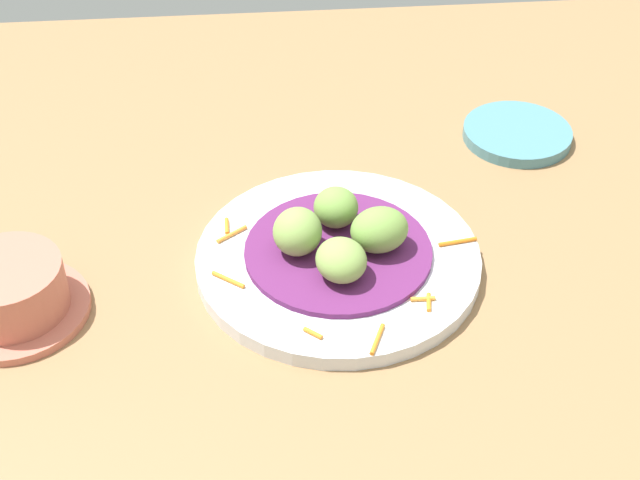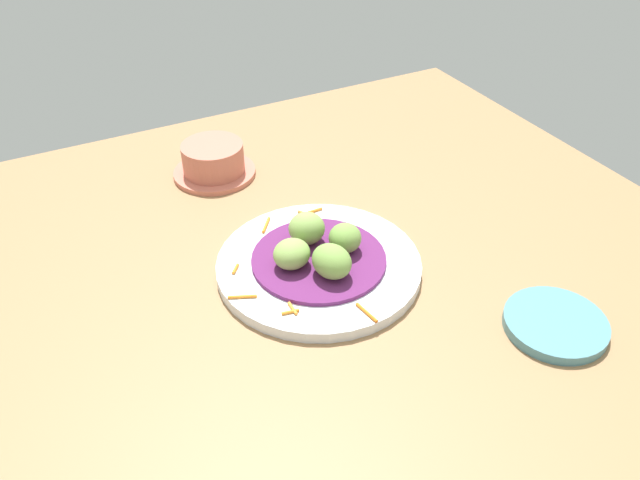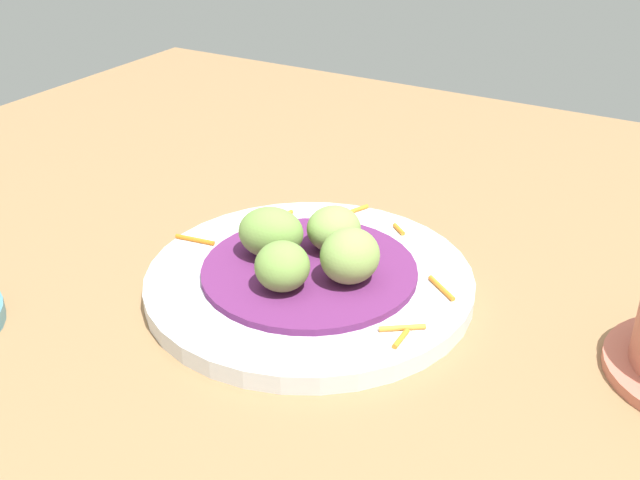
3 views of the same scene
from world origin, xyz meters
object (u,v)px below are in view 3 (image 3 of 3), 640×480
(guac_scoop_left, at_px, (282,266))
(guac_scoop_back, at_px, (271,233))
(main_plate, at_px, (309,281))
(guac_scoop_center, at_px, (350,256))
(guac_scoop_right, at_px, (334,229))

(guac_scoop_left, xyz_separation_m, guac_scoop_back, (-0.04, -0.04, 0.00))
(main_plate, height_order, guac_scoop_left, guac_scoop_left)
(guac_scoop_left, height_order, guac_scoop_center, guac_scoop_center)
(guac_scoop_center, distance_m, guac_scoop_back, 0.07)
(guac_scoop_center, bearing_deg, guac_scoop_back, -92.30)
(guac_scoop_left, xyz_separation_m, guac_scoop_center, (-0.04, 0.04, 0.00))
(guac_scoop_right, relative_size, guac_scoop_back, 0.90)
(main_plate, xyz_separation_m, guac_scoop_center, (0.00, 0.04, 0.04))
(guac_scoop_left, bearing_deg, guac_scoop_center, 132.70)
(main_plate, distance_m, guac_scoop_right, 0.05)
(main_plate, distance_m, guac_scoop_center, 0.05)
(main_plate, bearing_deg, guac_scoop_back, -92.30)
(guac_scoop_left, relative_size, guac_scoop_right, 0.87)
(guac_scoop_left, bearing_deg, guac_scoop_back, -137.30)
(guac_scoop_right, bearing_deg, guac_scoop_left, -2.30)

